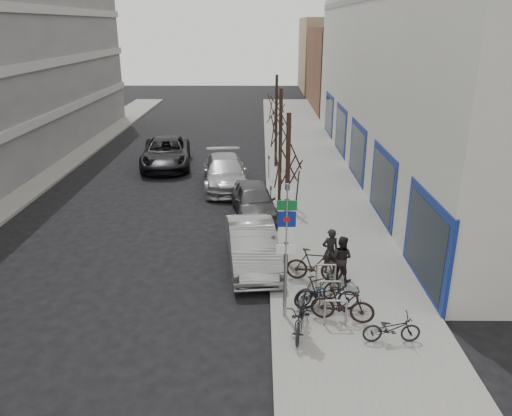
{
  "coord_description": "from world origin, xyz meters",
  "views": [
    {
      "loc": [
        1.68,
        -12.64,
        8.17
      ],
      "look_at": [
        1.53,
        4.1,
        2.0
      ],
      "focal_mm": 35.0,
      "sensor_mm": 36.0,
      "label": 1
    }
  ],
  "objects_px": {
    "bike_near_left": "(301,312)",
    "parked_car_front": "(252,246)",
    "bike_mid_curb": "(328,292)",
    "bike_far_curb": "(392,326)",
    "bike_near_right": "(343,304)",
    "parked_car_back": "(225,172)",
    "tree_far": "(276,100)",
    "bike_rack": "(330,290)",
    "meter_front": "(274,249)",
    "lane_car": "(166,153)",
    "highway_sign_pole": "(286,244)",
    "pedestrian_far": "(341,258)",
    "parked_car_mid": "(254,200)",
    "pedestrian_near": "(330,251)",
    "bike_mid_inner": "(318,289)",
    "meter_back": "(269,164)",
    "meter_mid": "(271,197)",
    "bike_far_inner": "(314,265)",
    "tree_near": "(288,155)",
    "tree_mid": "(281,120)"
  },
  "relations": [
    {
      "from": "highway_sign_pole",
      "to": "pedestrian_far",
      "type": "relative_size",
      "value": 2.66
    },
    {
      "from": "bike_near_right",
      "to": "bike_rack",
      "type": "bearing_deg",
      "value": 28.28
    },
    {
      "from": "bike_near_right",
      "to": "parked_car_mid",
      "type": "relative_size",
      "value": 0.42
    },
    {
      "from": "bike_near_left",
      "to": "meter_back",
      "type": "bearing_deg",
      "value": 102.31
    },
    {
      "from": "meter_front",
      "to": "parked_car_front",
      "type": "distance_m",
      "value": 0.92
    },
    {
      "from": "tree_mid",
      "to": "pedestrian_far",
      "type": "bearing_deg",
      "value": -77.22
    },
    {
      "from": "meter_front",
      "to": "pedestrian_near",
      "type": "bearing_deg",
      "value": -7.34
    },
    {
      "from": "parked_car_mid",
      "to": "meter_back",
      "type": "bearing_deg",
      "value": 74.26
    },
    {
      "from": "bike_mid_curb",
      "to": "bike_far_curb",
      "type": "height_order",
      "value": "bike_mid_curb"
    },
    {
      "from": "bike_far_curb",
      "to": "parked_car_back",
      "type": "relative_size",
      "value": 0.28
    },
    {
      "from": "meter_mid",
      "to": "bike_far_curb",
      "type": "bearing_deg",
      "value": -72.63
    },
    {
      "from": "bike_near_right",
      "to": "parked_car_back",
      "type": "distance_m",
      "value": 13.77
    },
    {
      "from": "bike_far_inner",
      "to": "highway_sign_pole",
      "type": "bearing_deg",
      "value": 163.05
    },
    {
      "from": "tree_far",
      "to": "bike_near_left",
      "type": "relative_size",
      "value": 2.8
    },
    {
      "from": "bike_rack",
      "to": "parked_car_front",
      "type": "xyz_separation_m",
      "value": [
        -2.4,
        2.92,
        0.11
      ]
    },
    {
      "from": "meter_front",
      "to": "bike_mid_inner",
      "type": "bearing_deg",
      "value": -61.13
    },
    {
      "from": "tree_near",
      "to": "lane_car",
      "type": "bearing_deg",
      "value": 116.42
    },
    {
      "from": "tree_far",
      "to": "bike_near_left",
      "type": "distance_m",
      "value": 17.62
    },
    {
      "from": "bike_mid_curb",
      "to": "parked_car_front",
      "type": "height_order",
      "value": "parked_car_front"
    },
    {
      "from": "meter_mid",
      "to": "parked_car_front",
      "type": "distance_m",
      "value": 5.04
    },
    {
      "from": "bike_far_curb",
      "to": "highway_sign_pole",
      "type": "bearing_deg",
      "value": 64.74
    },
    {
      "from": "tree_near",
      "to": "parked_car_back",
      "type": "xyz_separation_m",
      "value": [
        -2.8,
        9.34,
        -3.3
      ]
    },
    {
      "from": "meter_mid",
      "to": "bike_far_inner",
      "type": "relative_size",
      "value": 0.66
    },
    {
      "from": "bike_near_left",
      "to": "bike_mid_curb",
      "type": "relative_size",
      "value": 1.05
    },
    {
      "from": "bike_rack",
      "to": "tree_far",
      "type": "height_order",
      "value": "tree_far"
    },
    {
      "from": "meter_front",
      "to": "parked_car_back",
      "type": "relative_size",
      "value": 0.23
    },
    {
      "from": "tree_mid",
      "to": "parked_car_front",
      "type": "relative_size",
      "value": 1.17
    },
    {
      "from": "tree_mid",
      "to": "parked_car_back",
      "type": "xyz_separation_m",
      "value": [
        -2.8,
        2.84,
        -3.3
      ]
    },
    {
      "from": "pedestrian_near",
      "to": "lane_car",
      "type": "bearing_deg",
      "value": -73.4
    },
    {
      "from": "bike_mid_curb",
      "to": "parked_car_front",
      "type": "xyz_separation_m",
      "value": [
        -2.29,
        3.13,
        0.05
      ]
    },
    {
      "from": "tree_far",
      "to": "meter_back",
      "type": "bearing_deg",
      "value": -100.2
    },
    {
      "from": "bike_rack",
      "to": "parked_car_front",
      "type": "distance_m",
      "value": 3.78
    },
    {
      "from": "meter_mid",
      "to": "pedestrian_near",
      "type": "xyz_separation_m",
      "value": [
        1.91,
        -5.75,
        0.04
      ]
    },
    {
      "from": "tree_mid",
      "to": "meter_front",
      "type": "xyz_separation_m",
      "value": [
        -0.45,
        -7.0,
        -3.19
      ]
    },
    {
      "from": "highway_sign_pole",
      "to": "tree_mid",
      "type": "xyz_separation_m",
      "value": [
        0.2,
        10.01,
        1.65
      ]
    },
    {
      "from": "bike_near_left",
      "to": "parked_car_front",
      "type": "height_order",
      "value": "parked_car_front"
    },
    {
      "from": "meter_back",
      "to": "pedestrian_far",
      "type": "relative_size",
      "value": 0.8
    },
    {
      "from": "meter_front",
      "to": "lane_car",
      "type": "relative_size",
      "value": 0.21
    },
    {
      "from": "bike_rack",
      "to": "bike_mid_curb",
      "type": "xyz_separation_m",
      "value": [
        -0.11,
        -0.21,
        0.06
      ]
    },
    {
      "from": "bike_near_right",
      "to": "bike_far_inner",
      "type": "height_order",
      "value": "bike_far_inner"
    },
    {
      "from": "parked_car_back",
      "to": "highway_sign_pole",
      "type": "bearing_deg",
      "value": -84.98
    },
    {
      "from": "tree_mid",
      "to": "bike_far_curb",
      "type": "bearing_deg",
      "value": -76.99
    },
    {
      "from": "parked_car_mid",
      "to": "pedestrian_near",
      "type": "height_order",
      "value": "pedestrian_near"
    },
    {
      "from": "meter_back",
      "to": "parked_car_back",
      "type": "bearing_deg",
      "value": -153.77
    },
    {
      "from": "tree_far",
      "to": "parked_car_mid",
      "type": "distance_m",
      "value": 8.75
    },
    {
      "from": "tree_near",
      "to": "parked_car_mid",
      "type": "height_order",
      "value": "tree_near"
    },
    {
      "from": "tree_near",
      "to": "bike_near_right",
      "type": "bearing_deg",
      "value": -69.16
    },
    {
      "from": "highway_sign_pole",
      "to": "meter_mid",
      "type": "distance_m",
      "value": 8.65
    },
    {
      "from": "highway_sign_pole",
      "to": "pedestrian_far",
      "type": "distance_m",
      "value": 3.35
    },
    {
      "from": "bike_near_left",
      "to": "bike_far_inner",
      "type": "relative_size",
      "value": 1.03
    }
  ]
}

